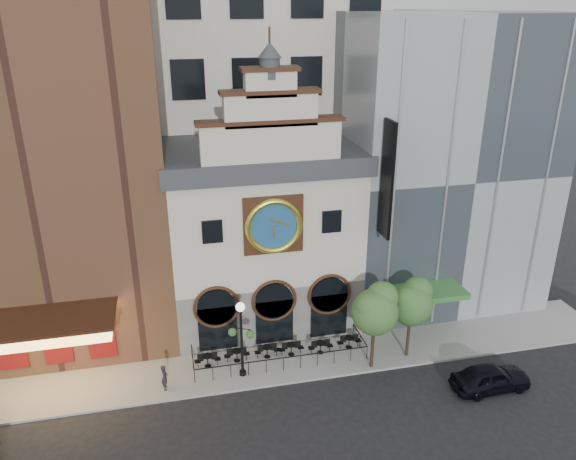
# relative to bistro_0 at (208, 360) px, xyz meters

# --- Properties ---
(ground) EXTENTS (120.00, 120.00, 0.00)m
(ground) POSITION_rel_bistro_0_xyz_m (4.42, -2.62, -0.61)
(ground) COLOR black
(ground) RESTS_ON ground
(sidewalk) EXTENTS (44.00, 5.00, 0.15)m
(sidewalk) POSITION_rel_bistro_0_xyz_m (4.42, -0.12, -0.54)
(sidewalk) COLOR gray
(sidewalk) RESTS_ON ground
(clock_building) EXTENTS (12.60, 8.78, 18.65)m
(clock_building) POSITION_rel_bistro_0_xyz_m (4.42, 5.21, 6.07)
(clock_building) COLOR #605E5B
(clock_building) RESTS_ON ground
(theater_building) EXTENTS (14.00, 15.60, 25.00)m
(theater_building) POSITION_rel_bistro_0_xyz_m (-8.58, 7.34, 11.99)
(theater_building) COLOR brown
(theater_building) RESTS_ON ground
(retail_building) EXTENTS (14.00, 14.40, 20.00)m
(retail_building) POSITION_rel_bistro_0_xyz_m (17.41, 7.37, 9.53)
(retail_building) COLOR gray
(retail_building) RESTS_ON ground
(office_tower) EXTENTS (20.00, 16.00, 40.00)m
(office_tower) POSITION_rel_bistro_0_xyz_m (4.42, 17.38, 19.39)
(office_tower) COLOR beige
(office_tower) RESTS_ON ground
(cafe_railing) EXTENTS (10.60, 2.60, 0.90)m
(cafe_railing) POSITION_rel_bistro_0_xyz_m (4.42, -0.12, -0.01)
(cafe_railing) COLOR black
(cafe_railing) RESTS_ON sidewalk
(bistro_0) EXTENTS (1.58, 0.68, 0.90)m
(bistro_0) POSITION_rel_bistro_0_xyz_m (0.00, 0.00, 0.00)
(bistro_0) COLOR black
(bistro_0) RESTS_ON sidewalk
(bistro_1) EXTENTS (1.58, 0.68, 0.90)m
(bistro_1) POSITION_rel_bistro_0_xyz_m (1.81, 0.14, 0.00)
(bistro_1) COLOR black
(bistro_1) RESTS_ON sidewalk
(bistro_2) EXTENTS (1.58, 0.68, 0.90)m
(bistro_2) POSITION_rel_bistro_0_xyz_m (3.71, 0.13, 0.00)
(bistro_2) COLOR black
(bistro_2) RESTS_ON sidewalk
(bistro_3) EXTENTS (1.58, 0.68, 0.90)m
(bistro_3) POSITION_rel_bistro_0_xyz_m (5.24, 0.05, 0.00)
(bistro_3) COLOR black
(bistro_3) RESTS_ON sidewalk
(bistro_4) EXTENTS (1.58, 0.68, 0.90)m
(bistro_4) POSITION_rel_bistro_0_xyz_m (7.08, -0.17, 0.00)
(bistro_4) COLOR black
(bistro_4) RESTS_ON sidewalk
(bistro_5) EXTENTS (1.58, 0.68, 0.90)m
(bistro_5) POSITION_rel_bistro_0_xyz_m (9.03, -0.02, 0.00)
(bistro_5) COLOR black
(bistro_5) RESTS_ON sidewalk
(car_right) EXTENTS (4.64, 1.98, 1.56)m
(car_right) POSITION_rel_bistro_0_xyz_m (15.71, -5.54, 0.17)
(car_right) COLOR black
(car_right) RESTS_ON ground
(pedestrian) EXTENTS (0.41, 0.60, 1.59)m
(pedestrian) POSITION_rel_bistro_0_xyz_m (-2.57, -1.59, 0.33)
(pedestrian) COLOR black
(pedestrian) RESTS_ON sidewalk
(lamppost) EXTENTS (1.47, 0.95, 4.91)m
(lamppost) POSITION_rel_bistro_0_xyz_m (1.96, -1.29, 2.57)
(lamppost) COLOR black
(lamppost) RESTS_ON sidewalk
(tree_left) EXTENTS (2.87, 2.76, 5.53)m
(tree_left) POSITION_rel_bistro_0_xyz_m (9.77, -2.18, 3.59)
(tree_left) COLOR #382619
(tree_left) RESTS_ON sidewalk
(tree_right) EXTENTS (2.72, 2.62, 5.25)m
(tree_right) POSITION_rel_bistro_0_xyz_m (12.35, -1.55, 3.38)
(tree_right) COLOR #382619
(tree_right) RESTS_ON sidewalk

